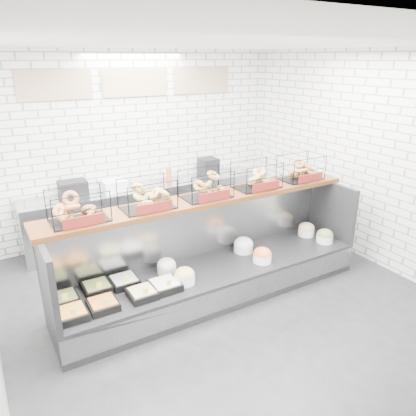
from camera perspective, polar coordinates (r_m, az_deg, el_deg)
ground at (r=5.15m, az=2.74°, el=-13.51°), size 5.50×5.50×0.00m
room_shell at (r=4.85m, az=-0.79°, el=10.78°), size 5.02×5.51×3.01m
display_case at (r=5.21m, az=0.52°, el=-8.78°), size 4.00×0.90×1.20m
bagel_shelf at (r=4.94m, az=-0.27°, el=2.90°), size 4.10×0.50×0.40m
prep_counter at (r=6.87m, az=-8.34°, el=-0.25°), size 4.00×0.60×1.20m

